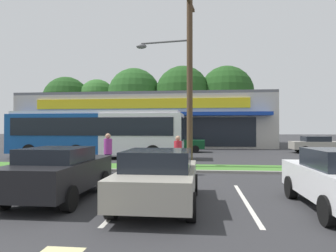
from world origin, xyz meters
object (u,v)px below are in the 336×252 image
Objects in this scene: car_1 at (181,143)px; pedestrian_near_bench at (108,153)px; city_bus at (96,133)px; car_0 at (59,172)px; car_2 at (318,144)px; car_3 at (159,177)px; pedestrian_by_pole at (178,155)px; utility_pole at (187,73)px.

pedestrian_near_bench is at bearing -100.48° from car_1.
city_bus reaches higher than car_0.
car_1 is at bearing 148.51° from pedestrian_near_bench.
car_2 is 1.02× the size of car_3.
pedestrian_by_pole is (0.10, 5.43, 0.11)m from car_3.
utility_pole is at bearing -84.64° from car_1.
city_bus is 7.05× the size of pedestrian_by_pole.
car_3 is (6.12, -12.46, -1.01)m from city_bus.
car_2 is (10.52, 11.25, -4.16)m from utility_pole.
pedestrian_near_bench is (-14.00, -13.31, 0.17)m from car_2.
utility_pole is 5.01× the size of pedestrian_near_bench.
car_3 is at bearing -120.13° from car_2.
pedestrian_by_pole is (-0.29, -2.11, -4.03)m from utility_pole.
city_bus reaches higher than car_3.
car_2 is at bearing 0.59° from car_1.
pedestrian_by_pole is (0.75, -13.24, 0.10)m from car_1.
city_bus is at bearing 142.94° from utility_pole.
car_1 is 2.40× the size of pedestrian_by_pole.
pedestrian_near_bench is 3.19m from pedestrian_by_pole.
city_bus is at bearing -177.55° from pedestrian_near_bench.
car_0 is at bearing -79.52° from pedestrian_by_pole.
utility_pole is 8.74m from city_bus.
car_0 reaches higher than car_3.
car_3 is at bearing -92.94° from utility_pole.
utility_pole is 11.91m from car_1.
utility_pole reaches higher than car_2.
car_3 is 6.30m from pedestrian_near_bench.
city_bus reaches higher than car_2.
pedestrian_near_bench is at bearing 1.68° from car_0.
car_0 is (-3.34, -7.12, -4.12)m from utility_pole.
car_1 is at bearing 135.03° from pedestrian_by_pole.
pedestrian_near_bench is 1.06× the size of pedestrian_by_pole.
utility_pole is at bearing 99.61° from pedestrian_near_bench.
pedestrian_near_bench is (3.03, -6.98, -0.85)m from city_bus.
car_0 is 5.86m from pedestrian_by_pole.
car_3 is at bearing -62.84° from city_bus.
pedestrian_near_bench reaches higher than pedestrian_by_pole.
car_3 is at bearing -98.25° from car_0.
car_1 is 2.27× the size of pedestrian_near_bench.
car_2 is at bearing -37.03° from car_0.
city_bus is at bearing 26.17° from car_3.
utility_pole reaches higher than city_bus.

